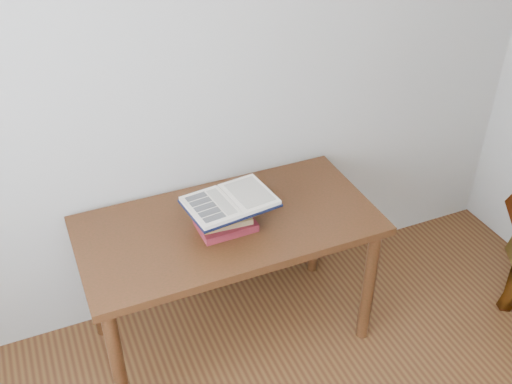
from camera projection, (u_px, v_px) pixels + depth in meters
name	position (u px, v px, depth m)	size (l,w,h in m)	color
room_shell	(473.00, 251.00, 1.03)	(3.54, 3.54, 2.62)	#B1B0A7
desk	(229.00, 240.00, 2.67)	(1.31, 0.65, 0.70)	#492112
book_stack	(225.00, 215.00, 2.55)	(0.28, 0.21, 0.12)	maroon
open_book	(230.00, 201.00, 2.50)	(0.39, 0.30, 0.03)	black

